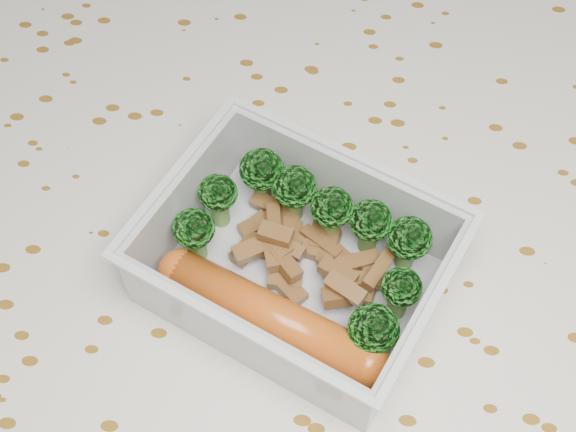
# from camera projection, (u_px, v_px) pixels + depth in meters

# --- Properties ---
(dining_table) EXTENTS (1.40, 0.90, 0.75)m
(dining_table) POSITION_uv_depth(u_px,v_px,m) (299.00, 290.00, 0.57)
(dining_table) COLOR brown
(dining_table) RESTS_ON ground
(tablecloth) EXTENTS (1.46, 0.96, 0.19)m
(tablecloth) POSITION_uv_depth(u_px,v_px,m) (300.00, 256.00, 0.53)
(tablecloth) COLOR silver
(tablecloth) RESTS_ON dining_table
(lunch_container) EXTENTS (0.20, 0.18, 0.06)m
(lunch_container) POSITION_uv_depth(u_px,v_px,m) (296.00, 267.00, 0.46)
(lunch_container) COLOR silver
(lunch_container) RESTS_ON tablecloth
(broccoli_florets) EXTENTS (0.15, 0.12, 0.04)m
(broccoli_florets) POSITION_uv_depth(u_px,v_px,m) (318.00, 230.00, 0.46)
(broccoli_florets) COLOR #608C3F
(broccoli_florets) RESTS_ON lunch_container
(meat_pile) EXTENTS (0.10, 0.08, 0.03)m
(meat_pile) POSITION_uv_depth(u_px,v_px,m) (303.00, 252.00, 0.47)
(meat_pile) COLOR brown
(meat_pile) RESTS_ON lunch_container
(sausage) EXTENTS (0.14, 0.07, 0.03)m
(sausage) POSITION_uv_depth(u_px,v_px,m) (271.00, 316.00, 0.44)
(sausage) COLOR #BB5116
(sausage) RESTS_ON lunch_container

